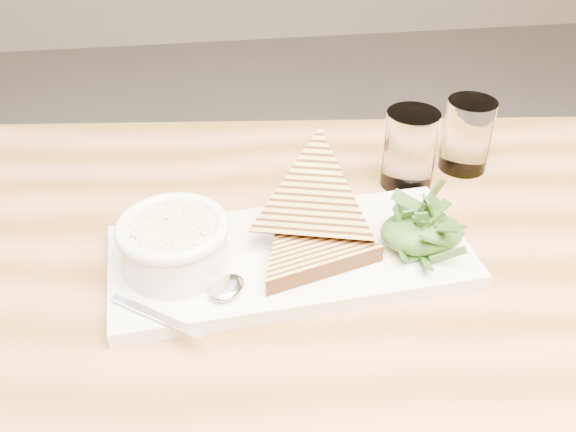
{
  "coord_description": "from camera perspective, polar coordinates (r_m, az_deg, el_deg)",
  "views": [
    {
      "loc": [
        -0.26,
        -0.27,
        1.21
      ],
      "look_at": [
        -0.18,
        0.3,
        0.8
      ],
      "focal_mm": 40.0,
      "sensor_mm": 36.0,
      "label": 1
    }
  ],
  "objects": [
    {
      "name": "arugula_pile",
      "position": [
        0.72,
        11.85,
        -0.83
      ],
      "size": [
        0.11,
        0.1,
        0.05
      ],
      "primitive_type": null,
      "color": "#417124",
      "rests_on": "platter"
    },
    {
      "name": "salad_base",
      "position": [
        0.72,
        11.77,
        -1.43
      ],
      "size": [
        0.09,
        0.07,
        0.04
      ],
      "primitive_type": "ellipsoid",
      "color": "black",
      "rests_on": "platter"
    },
    {
      "name": "table_top",
      "position": [
        0.72,
        12.1,
        -7.56
      ],
      "size": [
        1.25,
        0.91,
        0.04
      ],
      "primitive_type": "cube",
      "rotation": [
        0.0,
        0.0,
        -0.11
      ],
      "color": "#AF754F",
      "rests_on": "ground"
    },
    {
      "name": "table_leg_bl",
      "position": [
        1.23,
        -20.91,
        -11.49
      ],
      "size": [
        0.06,
        0.06,
        0.71
      ],
      "primitive_type": "cylinder",
      "color": "#AF754F",
      "rests_on": "ground"
    },
    {
      "name": "soup",
      "position": [
        0.67,
        -10.23,
        -1.13
      ],
      "size": [
        0.09,
        0.09,
        0.01
      ],
      "primitive_type": "cylinder",
      "color": "beige",
      "rests_on": "soup_bowl"
    },
    {
      "name": "sandwich_lean",
      "position": [
        0.7,
        2.38,
        1.41
      ],
      "size": [
        0.2,
        0.21,
        0.18
      ],
      "primitive_type": null,
      "rotation": [
        0.86,
        0.0,
        -0.27
      ],
      "color": "#DBA656",
      "rests_on": "sandwich_flat"
    },
    {
      "name": "sandwich_flat",
      "position": [
        0.69,
        1.96,
        -2.98
      ],
      "size": [
        0.2,
        0.2,
        0.02
      ],
      "primitive_type": null,
      "rotation": [
        0.0,
        0.0,
        0.29
      ],
      "color": "#DBA656",
      "rests_on": "platter"
    },
    {
      "name": "platter",
      "position": [
        0.71,
        0.22,
        -3.61
      ],
      "size": [
        0.41,
        0.21,
        0.02
      ],
      "primitive_type": "cube",
      "rotation": [
        0.0,
        0.0,
        0.08
      ],
      "color": "white",
      "rests_on": "table_top"
    },
    {
      "name": "glass_near",
      "position": [
        0.84,
        10.75,
        5.84
      ],
      "size": [
        0.07,
        0.07,
        0.1
      ],
      "primitive_type": "cylinder",
      "color": "white",
      "rests_on": "table_top"
    },
    {
      "name": "spoon_handle",
      "position": [
        0.64,
        -11.56,
        -8.69
      ],
      "size": [
        0.09,
        0.07,
        0.0
      ],
      "primitive_type": "cube",
      "rotation": [
        0.0,
        0.0,
        -0.65
      ],
      "color": "silver",
      "rests_on": "platter"
    },
    {
      "name": "glass_far",
      "position": [
        0.9,
        15.63,
        6.94
      ],
      "size": [
        0.06,
        0.06,
        0.1
      ],
      "primitive_type": "cylinder",
      "color": "white",
      "rests_on": "table_top"
    },
    {
      "name": "spoon_bowl",
      "position": [
        0.66,
        -5.49,
        -6.34
      ],
      "size": [
        0.05,
        0.05,
        0.01
      ],
      "primitive_type": "ellipsoid",
      "rotation": [
        0.0,
        0.0,
        -0.65
      ],
      "color": "silver",
      "rests_on": "platter"
    },
    {
      "name": "soup_bowl",
      "position": [
        0.69,
        -9.99,
        -2.94
      ],
      "size": [
        0.11,
        0.11,
        0.04
      ],
      "primitive_type": "cylinder",
      "color": "white",
      "rests_on": "platter"
    },
    {
      "name": "bowl_rim",
      "position": [
        0.67,
        -10.25,
        -0.99
      ],
      "size": [
        0.12,
        0.12,
        0.01
      ],
      "primitive_type": "torus",
      "color": "white",
      "rests_on": "soup_bowl"
    }
  ]
}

